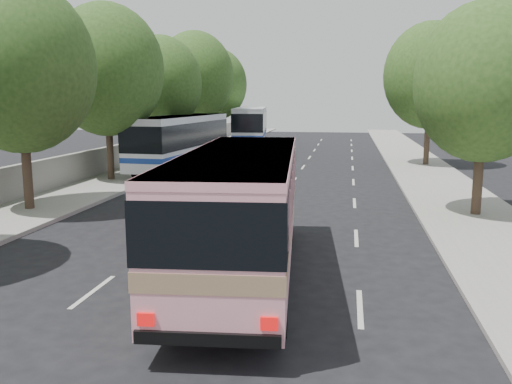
% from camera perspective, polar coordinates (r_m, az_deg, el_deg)
% --- Properties ---
extents(ground, '(120.00, 120.00, 0.00)m').
position_cam_1_polar(ground, '(14.44, -6.36, -8.10)').
color(ground, black).
rests_on(ground, ground).
extents(sidewalk_left, '(4.00, 90.00, 0.15)m').
position_cam_1_polar(sidewalk_left, '(35.68, -10.70, 2.63)').
color(sidewalk_left, '#9E998E').
rests_on(sidewalk_left, ground).
extents(sidewalk_right, '(4.00, 90.00, 0.12)m').
position_cam_1_polar(sidewalk_right, '(33.80, 17.47, 1.93)').
color(sidewalk_right, '#9E998E').
rests_on(sidewalk_right, ground).
extents(low_wall, '(0.30, 90.00, 1.50)m').
position_cam_1_polar(low_wall, '(36.25, -13.42, 3.96)').
color(low_wall, '#9E998E').
rests_on(low_wall, sidewalk_left).
extents(tree_left_b, '(5.70, 5.70, 8.88)m').
position_cam_1_polar(tree_left_b, '(22.77, -23.58, 12.52)').
color(tree_left_b, '#38281E').
rests_on(tree_left_b, ground).
extents(tree_left_c, '(6.00, 6.00, 9.35)m').
position_cam_1_polar(tree_left_c, '(29.91, -15.41, 12.72)').
color(tree_left_c, '#38281E').
rests_on(tree_left_c, ground).
extents(tree_left_d, '(5.52, 5.52, 8.60)m').
position_cam_1_polar(tree_left_d, '(37.27, -9.96, 11.52)').
color(tree_left_d, '#38281E').
rests_on(tree_left_d, ground).
extents(tree_left_e, '(6.30, 6.30, 9.82)m').
position_cam_1_polar(tree_left_e, '(44.89, -6.39, 12.30)').
color(tree_left_e, '#38281E').
rests_on(tree_left_e, ground).
extents(tree_left_f, '(5.88, 5.88, 9.16)m').
position_cam_1_polar(tree_left_f, '(52.66, -4.15, 11.49)').
color(tree_left_f, '#38281E').
rests_on(tree_left_f, ground).
extents(tree_right_near, '(5.10, 5.10, 7.95)m').
position_cam_1_polar(tree_right_near, '(21.72, 23.21, 11.09)').
color(tree_right_near, '#38281E').
rests_on(tree_right_near, ground).
extents(tree_right_far, '(6.00, 6.00, 9.35)m').
position_cam_1_polar(tree_right_far, '(37.54, 18.03, 11.93)').
color(tree_right_far, '#38281E').
rests_on(tree_right_far, ground).
extents(pink_bus, '(3.35, 10.11, 3.17)m').
position_cam_1_polar(pink_bus, '(13.28, -1.58, -0.84)').
color(pink_bus, pink).
rests_on(pink_bus, ground).
extents(pink_taxi, '(2.63, 5.16, 1.68)m').
position_cam_1_polar(pink_taxi, '(19.25, -8.22, -1.02)').
color(pink_taxi, '#E61474').
rests_on(pink_taxi, ground).
extents(white_pickup, '(2.62, 5.80, 1.65)m').
position_cam_1_polar(white_pickup, '(27.97, -2.52, 2.40)').
color(white_pickup, silver).
rests_on(white_pickup, ground).
extents(tour_coach_front, '(3.28, 11.48, 3.39)m').
position_cam_1_polar(tour_coach_front, '(33.78, -7.91, 5.66)').
color(tour_coach_front, silver).
rests_on(tour_coach_front, ground).
extents(tour_coach_rear, '(4.10, 12.33, 3.62)m').
position_cam_1_polar(tour_coach_rear, '(50.13, -0.54, 7.23)').
color(tour_coach_rear, silver).
rests_on(tour_coach_rear, ground).
extents(taxi_roof_sign, '(0.57, 0.25, 0.18)m').
position_cam_1_polar(taxi_roof_sign, '(19.10, -8.29, 1.73)').
color(taxi_roof_sign, silver).
rests_on(taxi_roof_sign, pink_taxi).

